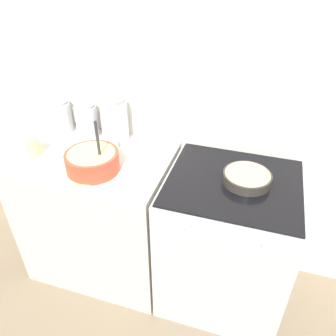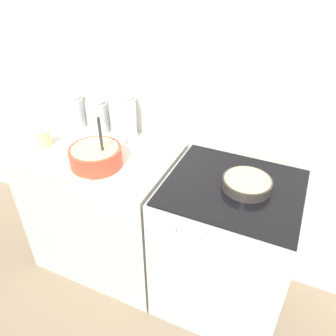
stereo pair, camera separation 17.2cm
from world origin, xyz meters
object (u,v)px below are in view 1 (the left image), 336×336
at_px(storage_jar_middle, 87,122).
at_px(mixing_bowl, 92,160).
at_px(baking_pan, 247,178).
at_px(stove, 226,242).
at_px(storage_jar_right, 115,123).
at_px(storage_jar_left, 60,118).
at_px(tin_can, 33,147).

bearing_deg(storage_jar_middle, mixing_bowl, -57.61).
xyz_separation_m(mixing_bowl, baking_pan, (0.81, 0.14, -0.03)).
bearing_deg(mixing_bowl, stove, 9.52).
distance_m(storage_jar_middle, storage_jar_right, 0.20).
bearing_deg(storage_jar_right, storage_jar_middle, 180.00).
bearing_deg(stove, storage_jar_left, 169.39).
distance_m(stove, baking_pan, 0.49).
relative_size(stove, tin_can, 9.24).
relative_size(storage_jar_left, tin_can, 2.18).
distance_m(mixing_bowl, storage_jar_middle, 0.41).
bearing_deg(baking_pan, tin_can, -175.49).
xyz_separation_m(storage_jar_left, tin_can, (0.00, -0.30, -0.04)).
height_order(stove, baking_pan, baking_pan).
bearing_deg(stove, baking_pan, 12.77).
height_order(storage_jar_left, storage_jar_middle, storage_jar_middle).
bearing_deg(storage_jar_right, storage_jar_left, 180.00).
bearing_deg(storage_jar_right, stove, -15.72).
bearing_deg(storage_jar_left, mixing_bowl, -39.79).
bearing_deg(baking_pan, mixing_bowl, -170.23).
bearing_deg(storage_jar_left, storage_jar_right, 0.00).
relative_size(mixing_bowl, storage_jar_right, 1.09).
height_order(mixing_bowl, storage_jar_middle, mixing_bowl).
xyz_separation_m(stove, tin_can, (-1.16, -0.08, 0.50)).
relative_size(baking_pan, storage_jar_middle, 1.15).
relative_size(baking_pan, storage_jar_left, 1.17).
distance_m(mixing_bowl, storage_jar_right, 0.35).
relative_size(storage_jar_middle, tin_can, 2.22).
xyz_separation_m(stove, storage_jar_left, (-1.16, 0.22, 0.54)).
xyz_separation_m(stove, baking_pan, (0.06, 0.01, 0.48)).
xyz_separation_m(stove, storage_jar_middle, (-0.97, 0.22, 0.55)).
height_order(storage_jar_middle, storage_jar_right, storage_jar_right).
distance_m(stove, storage_jar_right, 0.99).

